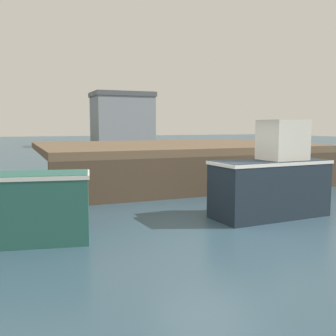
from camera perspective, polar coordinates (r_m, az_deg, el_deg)
ground at (r=9.18m, az=6.02°, el=-8.48°), size 120.00×160.00×0.10m
pier at (r=15.60m, az=1.54°, el=2.57°), size 10.61×7.55×1.54m
fishing_boat_near_right at (r=10.07m, az=14.86°, el=-1.75°), size 3.04×1.38×2.41m
rowboat at (r=12.72m, az=14.27°, el=-3.64°), size 1.99×1.54×0.32m
warehouse at (r=43.93m, az=-6.69°, el=7.06°), size 6.52×4.75×5.92m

